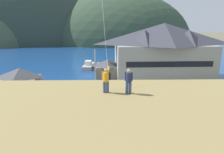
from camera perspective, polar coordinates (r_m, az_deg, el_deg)
The scene contains 20 objects.
ground_plane at distance 24.10m, azimuth 2.34°, elevation -14.29°, with size 600.00×600.00×0.00m, color #66604C.
parking_lot_pad at distance 28.56m, azimuth 1.72°, elevation -9.36°, with size 40.00×20.00×0.10m, color gray.
bay_water at distance 81.91m, azimuth -0.24°, elevation 6.39°, with size 360.00×84.00×0.03m, color navy.
far_hill_east_peak at distance 147.26m, azimuth -27.15°, elevation 8.43°, with size 120.85×52.23×84.30m, color #2D3D33.
far_hill_center_saddle at distance 140.08m, azimuth 1.87°, elevation 9.76°, with size 94.53×73.98×64.70m, color #334733.
harbor_lodge at distance 45.10m, azimuth 14.22°, elevation 7.40°, with size 21.63×11.36×11.91m.
storage_shed_near_lot at distance 33.38m, azimuth -24.06°, elevation -2.09°, with size 5.51×4.53×5.40m.
storage_shed_waterside at distance 43.85m, azimuth -1.07°, elevation 2.26°, with size 5.40×4.92×4.42m.
wharf_dock at distance 55.73m, azimuth -2.88°, elevation 2.85°, with size 3.20×10.76×0.70m.
moored_boat_wharfside at distance 55.85m, azimuth -6.54°, elevation 3.18°, with size 3.06×7.67×2.16m.
parked_car_front_row_red at distance 28.72m, azimuth 4.49°, elevation -7.07°, with size 4.33×2.32×1.82m.
parked_car_lone_by_shed at distance 29.25m, azimuth -14.38°, elevation -7.09°, with size 4.31×2.27×1.82m.
parked_car_mid_row_center at distance 29.78m, azimuth -4.75°, elevation -6.27°, with size 4.22×2.10×1.82m.
parked_car_front_row_silver at distance 25.27m, azimuth 17.40°, elevation -10.85°, with size 4.26×2.18×1.82m.
parked_car_mid_row_near at distance 33.89m, azimuth 27.78°, elevation -5.35°, with size 4.21×2.08×1.82m.
parked_car_mid_row_far at distance 26.86m, azimuth -23.97°, elevation -9.93°, with size 4.31×2.28×1.82m.
parked_car_back_row_left at distance 30.48m, azimuth 18.05°, elevation -6.47°, with size 4.20×2.06×1.82m.
parking_light_pole at distance 32.48m, azimuth -4.71°, elevation 1.83°, with size 0.24×0.78×7.72m.
person_kite_flyer at distance 14.16m, azimuth -1.73°, elevation -0.71°, with size 0.54×0.65×1.86m.
person_companion at distance 14.01m, azimuth 4.68°, elevation -0.99°, with size 0.54×0.40×1.74m.
Camera 1 is at (-1.41, -21.08, 11.61)m, focal length 32.63 mm.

